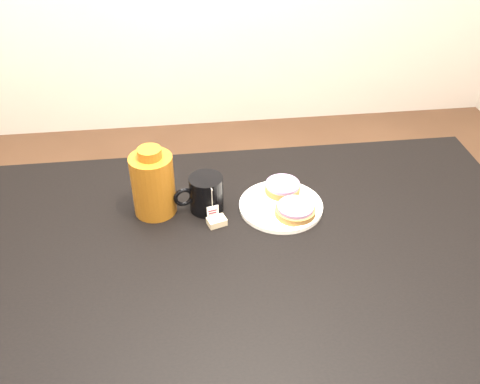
% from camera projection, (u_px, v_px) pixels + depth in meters
% --- Properties ---
extents(table, '(1.40, 0.90, 0.75)m').
position_uv_depth(table, '(255.00, 277.00, 1.29)').
color(table, black).
rests_on(table, ground_plane).
extents(plate, '(0.21, 0.21, 0.02)m').
position_uv_depth(plate, '(281.00, 205.00, 1.37)').
color(plate, white).
rests_on(plate, table).
extents(bagel_back, '(0.10, 0.10, 0.03)m').
position_uv_depth(bagel_back, '(283.00, 187.00, 1.41)').
color(bagel_back, brown).
rests_on(bagel_back, plate).
extents(bagel_front, '(0.12, 0.12, 0.03)m').
position_uv_depth(bagel_front, '(295.00, 210.00, 1.33)').
color(bagel_front, brown).
rests_on(bagel_front, plate).
extents(mug, '(0.14, 0.10, 0.10)m').
position_uv_depth(mug, '(206.00, 194.00, 1.35)').
color(mug, black).
rests_on(mug, table).
extents(teabag_pouch, '(0.05, 0.04, 0.02)m').
position_uv_depth(teabag_pouch, '(217.00, 221.00, 1.32)').
color(teabag_pouch, '#C6B793').
rests_on(teabag_pouch, table).
extents(bagel_package, '(0.13, 0.13, 0.18)m').
position_uv_depth(bagel_package, '(153.00, 184.00, 1.32)').
color(bagel_package, '#65350D').
rests_on(bagel_package, table).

